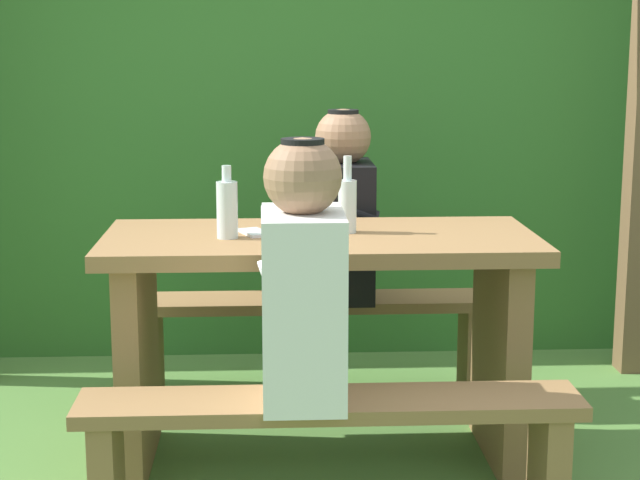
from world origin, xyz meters
The scene contains 11 objects.
ground_plane centered at (0.00, 0.00, 0.00)m, with size 12.00×12.00×0.00m, color #4D7936.
hedge_backdrop centered at (0.00, 1.75, 0.82)m, with size 6.40×1.08×1.65m, color #306927.
picnic_table centered at (0.00, 0.00, 0.52)m, with size 1.40×0.64×0.77m.
bench_near centered at (0.00, -0.57, 0.30)m, with size 1.40×0.24×0.42m.
bench_far centered at (0.00, 0.57, 0.30)m, with size 1.40×0.24×0.42m.
person_white_shirt centered at (-0.07, -0.57, 0.75)m, with size 0.25×0.35×0.72m.
person_black_coat centered at (0.11, 0.57, 0.75)m, with size 0.25×0.35×0.72m.
drinking_glass centered at (-0.16, 0.13, 0.81)m, with size 0.07×0.07×0.08m, color silver.
bottle_left centered at (-0.30, -0.05, 0.87)m, with size 0.07×0.07×0.23m.
bottle_right centered at (0.09, 0.03, 0.87)m, with size 0.06×0.06×0.25m.
cell_phone centered at (-0.21, 0.02, 0.78)m, with size 0.07×0.14×0.01m, color silver.
Camera 1 is at (-0.16, -3.30, 1.39)m, focal length 58.38 mm.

